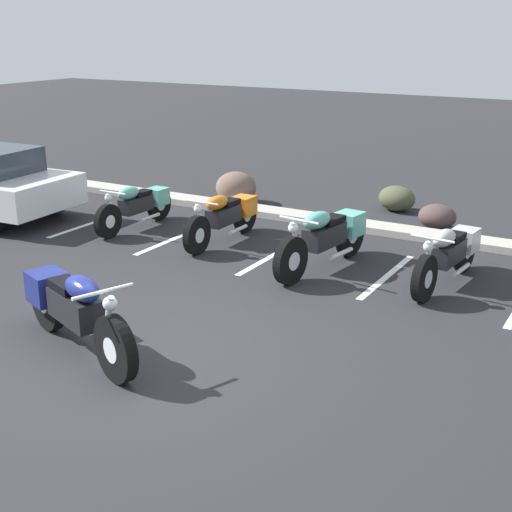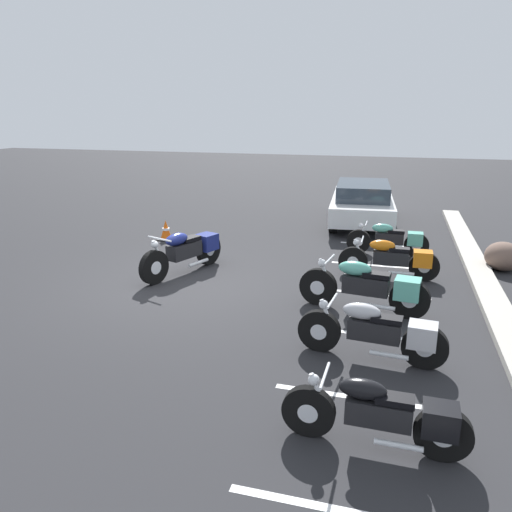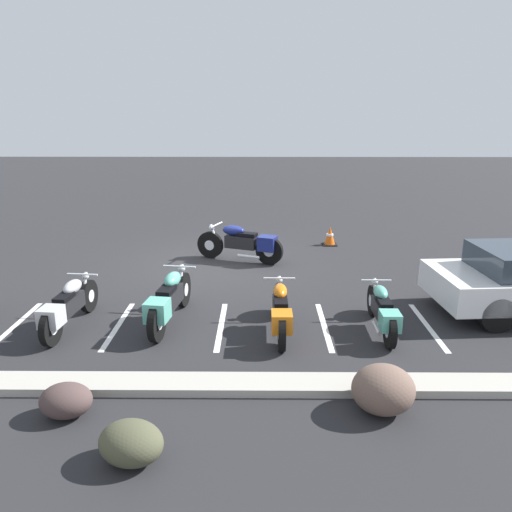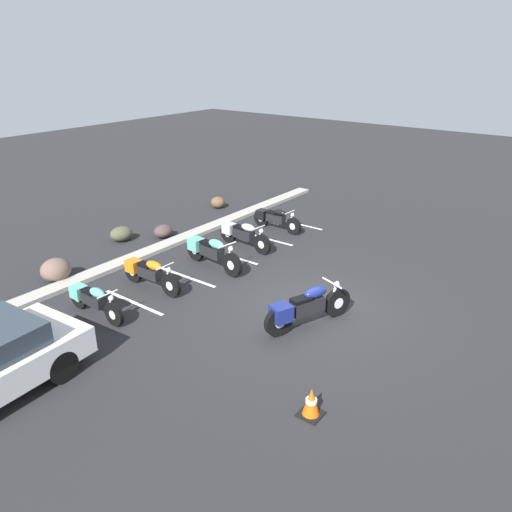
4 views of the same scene
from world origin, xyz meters
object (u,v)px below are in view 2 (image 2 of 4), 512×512
parked_bike_3 (379,332)px  parked_bike_4 (384,414)px  landscape_rock_2 (503,256)px  traffic_cone (166,231)px  parked_bike_0 (392,239)px  parked_bike_2 (370,286)px  parked_bike_1 (394,259)px  car_white (362,202)px  motorcycle_navy_featured (187,250)px

parked_bike_3 → parked_bike_4: parked_bike_3 is taller
parked_bike_3 → landscape_rock_2: (-4.97, 2.48, -0.12)m
parked_bike_3 → traffic_cone: parked_bike_3 is taller
parked_bike_0 → parked_bike_4: size_ratio=1.00×
parked_bike_0 → parked_bike_2: 3.79m
parked_bike_1 → parked_bike_2: size_ratio=0.91×
landscape_rock_2 → parked_bike_4: bearing=-18.7°
car_white → landscape_rock_2: car_white is taller
parked_bike_3 → landscape_rock_2: bearing=-111.1°
parked_bike_2 → landscape_rock_2: parked_bike_2 is taller
parked_bike_0 → parked_bike_3: (5.52, -0.09, 0.03)m
parked_bike_1 → parked_bike_4: (5.70, -0.02, -0.02)m
parked_bike_0 → parked_bike_3: bearing=89.9°
parked_bike_4 → car_white: (-10.78, -0.99, 0.27)m
parked_bike_3 → landscape_rock_2: parked_bike_3 is taller
motorcycle_navy_featured → landscape_rock_2: 6.94m
motorcycle_navy_featured → landscape_rock_2: (-2.00, 6.65, -0.18)m
landscape_rock_2 → parked_bike_0: bearing=-102.9°
parked_bike_0 → parked_bike_1: 1.78m
parked_bike_0 → traffic_cone: parked_bike_0 is taller
parked_bike_1 → car_white: (-5.08, -1.01, 0.25)m
car_white → traffic_cone: 6.04m
parked_bike_0 → parked_bike_2: parked_bike_2 is taller
motorcycle_navy_featured → car_white: car_white is taller
parked_bike_3 → landscape_rock_2: 5.56m
motorcycle_navy_featured → parked_bike_3: bearing=75.3°
motorcycle_navy_featured → parked_bike_2: 4.12m
parked_bike_3 → parked_bike_0: bearing=-85.5°
parked_bike_2 → motorcycle_navy_featured: bearing=-9.7°
parked_bike_0 → traffic_cone: size_ratio=3.59×
parked_bike_2 → landscape_rock_2: (-3.23, 2.71, -0.16)m
parked_bike_4 → parked_bike_3: bearing=-84.6°
parked_bike_3 → motorcycle_navy_featured: bearing=-30.1°
motorcycle_navy_featured → parked_bike_0: bearing=141.8°
motorcycle_navy_featured → parked_bike_2: size_ratio=0.99×
parked_bike_1 → parked_bike_4: 5.70m
landscape_rock_2 → parked_bike_3: bearing=-26.5°
parked_bike_0 → car_white: 3.45m
landscape_rock_2 → traffic_cone: landscape_rock_2 is taller
landscape_rock_2 → car_white: bearing=-139.1°
motorcycle_navy_featured → parked_bike_3: motorcycle_navy_featured is taller
parked_bike_4 → landscape_rock_2: 7.32m
parked_bike_2 → traffic_cone: bearing=-25.6°
parked_bike_0 → parked_bike_3: 5.52m
parked_bike_3 → parked_bike_4: size_ratio=1.07×
traffic_cone → parked_bike_0: bearing=91.1°
parked_bike_1 → parked_bike_3: 3.75m
motorcycle_navy_featured → parked_bike_1: bearing=121.0°
parked_bike_2 → parked_bike_3: 1.76m
landscape_rock_2 → parked_bike_2: bearing=-40.0°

